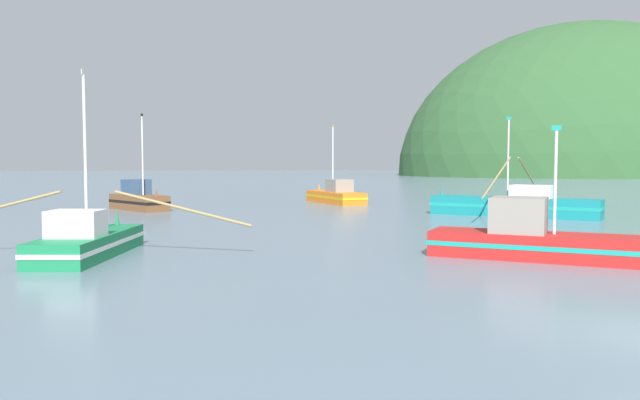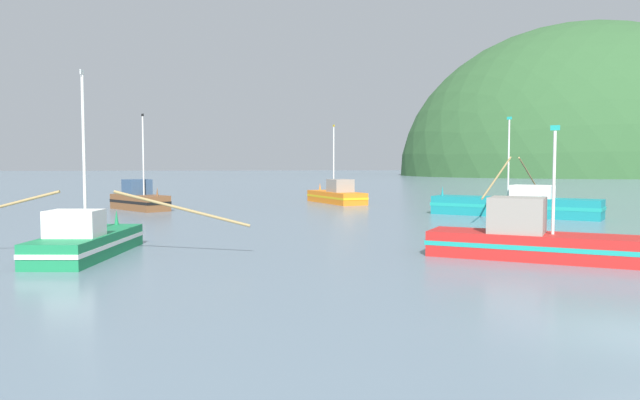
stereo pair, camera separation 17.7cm
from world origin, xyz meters
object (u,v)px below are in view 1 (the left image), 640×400
object	(u,v)px
fishing_boat_orange	(336,195)
fishing_boat_green	(88,241)
fishing_boat_teal	(515,205)
fishing_boat_brown	(138,199)
fishing_boat_red	(539,240)

from	to	relation	value
fishing_boat_orange	fishing_boat_green	xyz separation A→B (m)	(-16.41, -31.09, -0.10)
fishing_boat_orange	fishing_boat_green	bearing A→B (deg)	137.56
fishing_boat_green	fishing_boat_teal	bearing A→B (deg)	-50.99
fishing_boat_brown	fishing_boat_red	bearing A→B (deg)	-1.28
fishing_boat_brown	fishing_boat_teal	size ratio (longest dim) A/B	0.66
fishing_boat_orange	fishing_boat_red	distance (m)	34.72
fishing_boat_teal	fishing_boat_green	bearing A→B (deg)	70.03
fishing_boat_orange	fishing_boat_red	world-z (taller)	fishing_boat_orange
fishing_boat_brown	fishing_boat_orange	distance (m)	18.52
fishing_boat_brown	fishing_boat_red	distance (m)	34.78
fishing_boat_brown	fishing_boat_teal	distance (m)	29.65
fishing_boat_green	fishing_boat_red	size ratio (longest dim) A/B	1.52
fishing_boat_brown	fishing_boat_red	size ratio (longest dim) A/B	0.90
fishing_boat_red	fishing_boat_orange	bearing A→B (deg)	126.73
fishing_boat_orange	fishing_boat_teal	size ratio (longest dim) A/B	0.74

